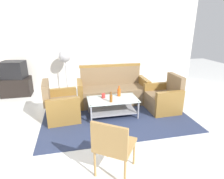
{
  "coord_description": "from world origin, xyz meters",
  "views": [
    {
      "loc": [
        -0.99,
        -3.0,
        1.94
      ],
      "look_at": [
        -0.21,
        0.61,
        0.65
      ],
      "focal_mm": 29.53,
      "sensor_mm": 36.0,
      "label": 1
    }
  ],
  "objects_px": {
    "couch": "(112,91)",
    "tv_stand": "(17,87)",
    "bottle_brown": "(111,98)",
    "wicker_chair": "(113,144)",
    "pedestal_fan": "(65,59)",
    "coffee_table": "(113,105)",
    "armchair_left": "(61,106)",
    "bottle_orange": "(119,92)",
    "cup": "(103,96)",
    "armchair_right": "(163,99)",
    "television": "(14,70)"
  },
  "relations": [
    {
      "from": "couch",
      "to": "bottle_brown",
      "type": "bearing_deg",
      "value": 76.41
    },
    {
      "from": "bottle_brown",
      "to": "tv_stand",
      "type": "relative_size",
      "value": 0.28
    },
    {
      "from": "armchair_right",
      "to": "armchair_left",
      "type": "bearing_deg",
      "value": 86.93
    },
    {
      "from": "cup",
      "to": "pedestal_fan",
      "type": "distance_m",
      "value": 2.08
    },
    {
      "from": "wicker_chair",
      "to": "tv_stand",
      "type": "bearing_deg",
      "value": 154.39
    },
    {
      "from": "bottle_orange",
      "to": "television",
      "type": "bearing_deg",
      "value": 146.47
    },
    {
      "from": "armchair_right",
      "to": "cup",
      "type": "bearing_deg",
      "value": 85.96
    },
    {
      "from": "coffee_table",
      "to": "tv_stand",
      "type": "bearing_deg",
      "value": 142.4
    },
    {
      "from": "armchair_left",
      "to": "bottle_orange",
      "type": "distance_m",
      "value": 1.31
    },
    {
      "from": "armchair_right",
      "to": "pedestal_fan",
      "type": "distance_m",
      "value": 3.04
    },
    {
      "from": "couch",
      "to": "television",
      "type": "xyz_separation_m",
      "value": [
        -2.61,
        1.11,
        0.44
      ]
    },
    {
      "from": "bottle_orange",
      "to": "tv_stand",
      "type": "relative_size",
      "value": 0.3
    },
    {
      "from": "armchair_left",
      "to": "coffee_table",
      "type": "relative_size",
      "value": 0.77
    },
    {
      "from": "cup",
      "to": "wicker_chair",
      "type": "height_order",
      "value": "wicker_chair"
    },
    {
      "from": "cup",
      "to": "tv_stand",
      "type": "relative_size",
      "value": 0.12
    },
    {
      "from": "armchair_left",
      "to": "bottle_orange",
      "type": "bearing_deg",
      "value": 87.06
    },
    {
      "from": "bottle_brown",
      "to": "tv_stand",
      "type": "distance_m",
      "value": 3.14
    },
    {
      "from": "armchair_right",
      "to": "tv_stand",
      "type": "distance_m",
      "value": 4.13
    },
    {
      "from": "armchair_left",
      "to": "television",
      "type": "height_order",
      "value": "television"
    },
    {
      "from": "bottle_orange",
      "to": "wicker_chair",
      "type": "xyz_separation_m",
      "value": [
        -0.55,
        -1.85,
        -0.01
      ]
    },
    {
      "from": "armchair_right",
      "to": "coffee_table",
      "type": "xyz_separation_m",
      "value": [
        -1.25,
        -0.04,
        -0.02
      ]
    },
    {
      "from": "couch",
      "to": "tv_stand",
      "type": "xyz_separation_m",
      "value": [
        -2.61,
        1.11,
        -0.06
      ]
    },
    {
      "from": "couch",
      "to": "armchair_left",
      "type": "relative_size",
      "value": 2.13
    },
    {
      "from": "armchair_left",
      "to": "tv_stand",
      "type": "height_order",
      "value": "armchair_left"
    },
    {
      "from": "couch",
      "to": "pedestal_fan",
      "type": "distance_m",
      "value": 1.8
    },
    {
      "from": "couch",
      "to": "wicker_chair",
      "type": "distance_m",
      "value": 2.54
    },
    {
      "from": "wicker_chair",
      "to": "armchair_left",
      "type": "bearing_deg",
      "value": 146.52
    },
    {
      "from": "armchair_left",
      "to": "tv_stand",
      "type": "distance_m",
      "value": 2.22
    },
    {
      "from": "tv_stand",
      "to": "wicker_chair",
      "type": "distance_m",
      "value": 4.15
    },
    {
      "from": "cup",
      "to": "bottle_brown",
      "type": "bearing_deg",
      "value": -65.83
    },
    {
      "from": "couch",
      "to": "coffee_table",
      "type": "xyz_separation_m",
      "value": [
        -0.17,
        -0.78,
        -0.04
      ]
    },
    {
      "from": "armchair_right",
      "to": "cup",
      "type": "relative_size",
      "value": 8.5
    },
    {
      "from": "coffee_table",
      "to": "bottle_brown",
      "type": "distance_m",
      "value": 0.28
    },
    {
      "from": "armchair_left",
      "to": "cup",
      "type": "xyz_separation_m",
      "value": [
        0.93,
        -0.0,
        0.17
      ]
    },
    {
      "from": "bottle_orange",
      "to": "pedestal_fan",
      "type": "height_order",
      "value": "pedestal_fan"
    },
    {
      "from": "couch",
      "to": "tv_stand",
      "type": "height_order",
      "value": "couch"
    },
    {
      "from": "couch",
      "to": "pedestal_fan",
      "type": "relative_size",
      "value": 1.43
    },
    {
      "from": "pedestal_fan",
      "to": "armchair_right",
      "type": "bearing_deg",
      "value": -39.77
    },
    {
      "from": "bottle_brown",
      "to": "armchair_left",
      "type": "bearing_deg",
      "value": 165.77
    },
    {
      "from": "tv_stand",
      "to": "couch",
      "type": "bearing_deg",
      "value": -22.98
    },
    {
      "from": "coffee_table",
      "to": "television",
      "type": "relative_size",
      "value": 1.64
    },
    {
      "from": "bottle_orange",
      "to": "cup",
      "type": "bearing_deg",
      "value": -174.09
    },
    {
      "from": "pedestal_fan",
      "to": "tv_stand",
      "type": "bearing_deg",
      "value": -177.99
    },
    {
      "from": "coffee_table",
      "to": "bottle_orange",
      "type": "height_order",
      "value": "bottle_orange"
    },
    {
      "from": "coffee_table",
      "to": "bottle_brown",
      "type": "relative_size",
      "value": 4.86
    },
    {
      "from": "television",
      "to": "cup",
      "type": "bearing_deg",
      "value": 152.6
    },
    {
      "from": "bottle_orange",
      "to": "wicker_chair",
      "type": "distance_m",
      "value": 1.93
    },
    {
      "from": "armchair_left",
      "to": "tv_stand",
      "type": "xyz_separation_m",
      "value": [
        -1.33,
        1.77,
        -0.03
      ]
    },
    {
      "from": "couch",
      "to": "armchair_right",
      "type": "distance_m",
      "value": 1.31
    },
    {
      "from": "cup",
      "to": "coffee_table",
      "type": "bearing_deg",
      "value": -30.47
    }
  ]
}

